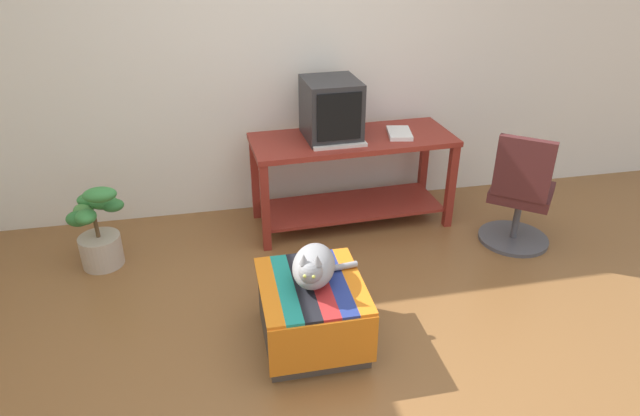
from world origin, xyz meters
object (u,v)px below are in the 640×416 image
tv_monitor (331,110)px  book (399,133)px  potted_plant (98,231)px  ottoman_with_blanket (312,312)px  cat (314,266)px  keyboard (338,144)px  office_chair (520,198)px  desk (352,165)px

tv_monitor → book: bearing=-9.4°
potted_plant → ottoman_with_blanket: bearing=-39.8°
cat → potted_plant: (-1.31, 1.06, -0.23)m
keyboard → ottoman_with_blanket: (-0.43, -1.20, -0.54)m
book → potted_plant: (-2.24, -0.23, -0.47)m
keyboard → book: book is taller
tv_monitor → cat: 1.48m
tv_monitor → keyboard: size_ratio=1.16×
ottoman_with_blanket → office_chair: size_ratio=0.74×
cat → keyboard: bearing=88.6°
tv_monitor → keyboard: 0.27m
desk → cat: bearing=-115.5°
tv_monitor → book: 0.56m
keyboard → potted_plant: keyboard is taller
keyboard → office_chair: bearing=-21.6°
potted_plant → desk: bearing=7.9°
cat → office_chair: office_chair is taller
cat → potted_plant: 1.70m
book → potted_plant: bearing=-163.0°
keyboard → book: (0.50, 0.11, 0.00)m
cat → potted_plant: bearing=159.1°
desk → book: book is taller
ottoman_with_blanket → cat: (0.02, 0.02, 0.30)m
potted_plant → office_chair: size_ratio=0.72×
desk → potted_plant: 1.91m
keyboard → office_chair: size_ratio=0.45×
keyboard → ottoman_with_blanket: size_ratio=0.60×
book → ottoman_with_blanket: (-0.94, -1.31, -0.54)m
ottoman_with_blanket → office_chair: office_chair is taller
keyboard → book: 0.52m
cat → office_chair: size_ratio=0.50×
tv_monitor → ottoman_with_blanket: size_ratio=0.70×
ottoman_with_blanket → potted_plant: potted_plant is taller
potted_plant → office_chair: (2.99, -0.33, 0.11)m
book → cat: (-0.92, -1.29, -0.24)m
desk → potted_plant: desk is taller
ottoman_with_blanket → desk: bearing=66.6°
book → tv_monitor: bearing=-175.8°
keyboard → ottoman_with_blanket: bearing=-111.6°
tv_monitor → desk: bearing=-14.3°
cat → ottoman_with_blanket: bearing=-115.0°
tv_monitor → ottoman_with_blanket: (-0.42, -1.37, -0.74)m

